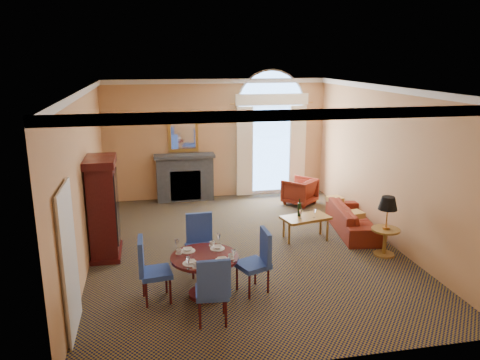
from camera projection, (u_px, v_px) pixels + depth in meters
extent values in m
plane|color=black|center=(245.00, 248.00, 9.48)|extent=(7.50, 7.50, 0.00)
cube|color=tan|center=(217.00, 139.00, 12.63)|extent=(6.00, 0.04, 3.20)
cube|color=tan|center=(84.00, 179.00, 8.51)|extent=(0.04, 7.50, 3.20)
cube|color=tan|center=(387.00, 165.00, 9.64)|extent=(0.04, 7.50, 3.20)
cube|color=white|center=(245.00, 88.00, 8.67)|extent=(6.00, 7.50, 0.04)
cube|color=silver|center=(245.00, 91.00, 8.68)|extent=(6.00, 7.50, 0.12)
cube|color=silver|center=(69.00, 263.00, 6.39)|extent=(0.08, 0.90, 2.06)
cube|color=#41454C|center=(185.00, 178.00, 12.53)|extent=(1.50, 0.40, 1.20)
cube|color=#41454C|center=(184.00, 155.00, 12.33)|extent=(1.60, 0.46, 0.08)
cube|color=gold|center=(183.00, 133.00, 12.38)|extent=(0.80, 0.04, 1.00)
cube|color=white|center=(183.00, 133.00, 12.36)|extent=(0.64, 0.02, 0.84)
cube|color=silver|center=(270.00, 150.00, 12.98)|extent=(1.90, 0.04, 2.50)
cube|color=#7EA5D3|center=(270.00, 150.00, 12.97)|extent=(1.70, 0.02, 2.30)
cylinder|color=silver|center=(271.00, 105.00, 12.66)|extent=(1.90, 0.04, 1.90)
cube|color=white|center=(245.00, 152.00, 12.73)|extent=(0.45, 0.06, 2.45)
cube|color=white|center=(297.00, 150.00, 13.01)|extent=(0.45, 0.06, 2.45)
cube|color=white|center=(272.00, 99.00, 12.51)|extent=(2.00, 0.08, 0.30)
cube|color=#380D0C|center=(104.00, 211.00, 8.94)|extent=(0.50, 0.90, 1.80)
cube|color=#380D0C|center=(100.00, 161.00, 8.69)|extent=(0.56, 0.99, 0.14)
cube|color=#380D0C|center=(107.00, 252.00, 9.16)|extent=(0.56, 0.99, 0.09)
cylinder|color=#380D0C|center=(205.00, 257.00, 7.44)|extent=(1.09, 1.09, 0.05)
cylinder|color=#380D0C|center=(205.00, 277.00, 7.53)|extent=(0.15, 0.15, 0.64)
cylinder|color=#380D0C|center=(205.00, 294.00, 7.61)|extent=(0.55, 0.55, 0.05)
cylinder|color=white|center=(217.00, 249.00, 7.71)|extent=(0.25, 0.25, 0.01)
imported|color=white|center=(217.00, 247.00, 7.71)|extent=(0.15, 0.15, 0.04)
imported|color=white|center=(212.00, 243.00, 7.83)|extent=(0.09, 0.09, 0.07)
cylinder|color=white|center=(188.00, 251.00, 7.62)|extent=(0.25, 0.25, 0.01)
imported|color=white|center=(188.00, 249.00, 7.62)|extent=(0.15, 0.15, 0.04)
imported|color=white|center=(179.00, 251.00, 7.52)|extent=(0.09, 0.09, 0.07)
cylinder|color=white|center=(191.00, 263.00, 7.16)|extent=(0.25, 0.25, 0.01)
imported|color=white|center=(191.00, 262.00, 7.15)|extent=(0.15, 0.15, 0.04)
imported|color=white|center=(196.00, 265.00, 7.02)|extent=(0.09, 0.09, 0.07)
cylinder|color=white|center=(222.00, 261.00, 7.25)|extent=(0.25, 0.25, 0.01)
imported|color=white|center=(222.00, 259.00, 7.24)|extent=(0.15, 0.15, 0.04)
imported|color=white|center=(231.00, 256.00, 7.33)|extent=(0.09, 0.09, 0.07)
cube|color=#27449A|center=(200.00, 248.00, 8.28)|extent=(0.53, 0.53, 0.08)
cube|color=#27449A|center=(199.00, 228.00, 8.41)|extent=(0.47, 0.09, 0.56)
cylinder|color=#380D0C|center=(208.00, 256.00, 8.57)|extent=(0.04, 0.04, 0.43)
cylinder|color=#380D0C|center=(188.00, 259.00, 8.46)|extent=(0.04, 0.04, 0.43)
cylinder|color=#380D0C|center=(213.00, 264.00, 8.24)|extent=(0.04, 0.04, 0.43)
cylinder|color=#380D0C|center=(193.00, 267.00, 8.12)|extent=(0.04, 0.04, 0.43)
cube|color=#27449A|center=(212.00, 292.00, 6.75)|extent=(0.51, 0.51, 0.08)
cube|color=#27449A|center=(214.00, 279.00, 6.46)|extent=(0.47, 0.08, 0.56)
cylinder|color=#380D0C|center=(200.00, 315.00, 6.61)|extent=(0.04, 0.04, 0.43)
cylinder|color=#380D0C|center=(226.00, 314.00, 6.65)|extent=(0.04, 0.04, 0.43)
cylinder|color=#380D0C|center=(199.00, 302.00, 6.97)|extent=(0.04, 0.04, 0.43)
cylinder|color=#380D0C|center=(224.00, 301.00, 7.01)|extent=(0.04, 0.04, 0.43)
cube|color=#27449A|center=(253.00, 265.00, 7.62)|extent=(0.61, 0.61, 0.08)
cube|color=#27449A|center=(266.00, 247.00, 7.57)|extent=(0.09, 0.47, 0.56)
cylinder|color=#380D0C|center=(268.00, 281.00, 7.63)|extent=(0.04, 0.04, 0.43)
cylinder|color=#380D0C|center=(255.00, 272.00, 7.93)|extent=(0.04, 0.04, 0.43)
cylinder|color=#380D0C|center=(249.00, 287.00, 7.44)|extent=(0.04, 0.04, 0.43)
cylinder|color=#380D0C|center=(237.00, 278.00, 7.74)|extent=(0.04, 0.04, 0.43)
cube|color=#27449A|center=(156.00, 273.00, 7.34)|extent=(0.53, 0.53, 0.08)
cube|color=#27449A|center=(141.00, 256.00, 7.22)|extent=(0.08, 0.47, 0.56)
cylinder|color=#380D0C|center=(144.00, 284.00, 7.52)|extent=(0.04, 0.04, 0.43)
cylinder|color=#380D0C|center=(147.00, 295.00, 7.18)|extent=(0.04, 0.04, 0.43)
cylinder|color=#380D0C|center=(166.00, 281.00, 7.63)|extent=(0.04, 0.04, 0.43)
cylinder|color=#380D0C|center=(170.00, 291.00, 7.29)|extent=(0.04, 0.04, 0.43)
imported|color=maroon|center=(354.00, 219.00, 10.31)|extent=(1.04, 2.08, 0.58)
imported|color=maroon|center=(300.00, 191.00, 12.25)|extent=(1.05, 1.05, 0.69)
cube|color=olive|center=(306.00, 218.00, 9.84)|extent=(1.09, 0.76, 0.05)
cylinder|color=olive|center=(289.00, 234.00, 9.64)|extent=(0.05, 0.05, 0.44)
cylinder|color=olive|center=(327.00, 231.00, 9.80)|extent=(0.05, 0.05, 0.44)
cylinder|color=olive|center=(284.00, 227.00, 10.02)|extent=(0.05, 0.05, 0.44)
cylinder|color=olive|center=(321.00, 225.00, 10.17)|extent=(0.05, 0.05, 0.44)
cylinder|color=olive|center=(386.00, 230.00, 9.02)|extent=(0.55, 0.55, 0.04)
cylinder|color=olive|center=(385.00, 243.00, 9.09)|extent=(0.07, 0.07, 0.51)
cylinder|color=olive|center=(384.00, 254.00, 9.15)|extent=(0.40, 0.40, 0.04)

